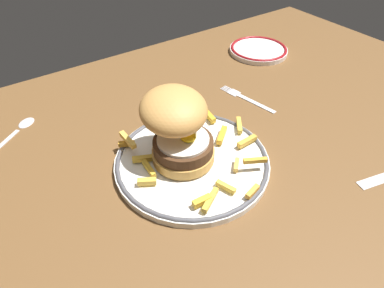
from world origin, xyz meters
The scene contains 7 objects.
ground_plane centered at (0.00, 0.00, -2.00)cm, with size 146.24×86.09×4.00cm, color brown.
dinner_plate centered at (-1.47, -2.74, 0.84)cm, with size 26.58×26.58×1.60cm.
burger centered at (-2.92, -0.79, 7.66)cm, with size 12.95×14.14×12.53cm.
fries_pile centered at (-0.58, -2.37, 2.28)cm, with size 24.42×25.43×2.59cm.
side_plate centered at (37.98, 22.40, 0.83)cm, with size 15.66×15.66×1.60cm.
fork centered at (19.88, 7.20, 0.18)cm, with size 4.08×14.40×0.36cm.
spoon centered at (-23.53, 24.78, 0.36)cm, with size 11.43×9.66×0.90cm.
Camera 1 is at (-23.95, -35.28, 39.69)cm, focal length 30.04 mm.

